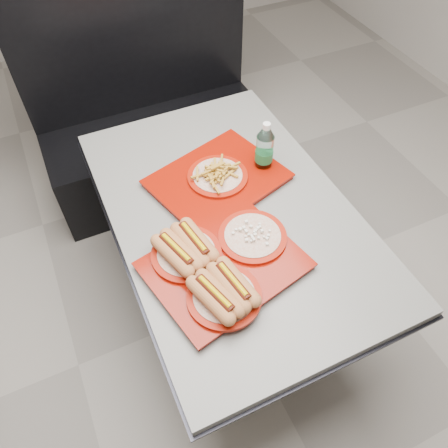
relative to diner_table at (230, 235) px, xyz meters
name	(u,v)px	position (x,y,z in m)	size (l,w,h in m)	color
ground	(229,303)	(0.00, 0.00, -0.58)	(6.00, 6.00, 0.00)	gray
diner_table	(230,235)	(0.00, 0.00, 0.00)	(0.92, 1.42, 0.75)	black
booth_bench	(152,124)	(0.00, 1.09, -0.18)	(1.30, 0.57, 1.35)	black
tray_near	(219,264)	(-0.16, -0.24, 0.21)	(0.59, 0.51, 0.11)	#820F03
tray_far	(218,177)	(0.01, 0.16, 0.19)	(0.60, 0.53, 0.10)	#820F03
water_bottle	(264,150)	(0.22, 0.15, 0.27)	(0.08, 0.08, 0.24)	silver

